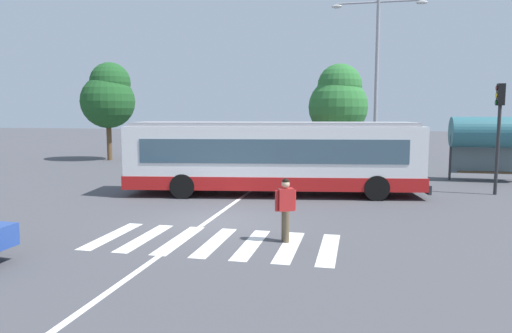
% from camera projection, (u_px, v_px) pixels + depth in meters
% --- Properties ---
extents(ground_plane, '(160.00, 160.00, 0.00)m').
position_uv_depth(ground_plane, '(218.00, 221.00, 14.91)').
color(ground_plane, '#47474C').
extents(city_transit_bus, '(12.56, 4.51, 3.06)m').
position_uv_depth(city_transit_bus, '(273.00, 157.00, 19.61)').
color(city_transit_bus, black).
rests_on(city_transit_bus, ground_plane).
extents(pedestrian_crossing_street, '(0.53, 0.41, 1.72)m').
position_uv_depth(pedestrian_crossing_street, '(285.00, 206.00, 12.39)').
color(pedestrian_crossing_street, brown).
rests_on(pedestrian_crossing_street, ground_plane).
extents(parked_car_black, '(2.06, 4.59, 1.35)m').
position_uv_depth(parked_car_black, '(220.00, 152.00, 31.73)').
color(parked_car_black, black).
rests_on(parked_car_black, ground_plane).
extents(parked_car_teal, '(1.96, 4.54, 1.35)m').
position_uv_depth(parked_car_teal, '(258.00, 154.00, 30.85)').
color(parked_car_teal, black).
rests_on(parked_car_teal, ground_plane).
extents(parked_car_red, '(1.96, 4.55, 1.35)m').
position_uv_depth(parked_car_red, '(298.00, 154.00, 30.55)').
color(parked_car_red, black).
rests_on(parked_car_red, ground_plane).
extents(parked_car_champagne, '(2.25, 4.65, 1.35)m').
position_uv_depth(parked_car_champagne, '(339.00, 155.00, 29.79)').
color(parked_car_champagne, black).
rests_on(parked_car_champagne, ground_plane).
extents(traffic_light_far_corner, '(0.33, 0.32, 4.65)m').
position_uv_depth(traffic_light_far_corner, '(499.00, 121.00, 19.37)').
color(traffic_light_far_corner, '#28282B').
rests_on(traffic_light_far_corner, ground_plane).
extents(bus_stop_shelter, '(4.18, 1.54, 3.25)m').
position_uv_depth(bus_stop_shelter, '(495.00, 133.00, 23.32)').
color(bus_stop_shelter, '#28282B').
rests_on(bus_stop_shelter, ground_plane).
extents(twin_arm_street_lamp, '(5.06, 0.32, 9.56)m').
position_uv_depth(twin_arm_street_lamp, '(377.00, 68.00, 25.61)').
color(twin_arm_street_lamp, '#939399').
rests_on(twin_arm_street_lamp, ground_plane).
extents(background_tree_left, '(3.87, 3.87, 7.08)m').
position_uv_depth(background_tree_left, '(109.00, 96.00, 33.76)').
color(background_tree_left, brown).
rests_on(background_tree_left, ground_plane).
extents(background_tree_right, '(4.21, 4.21, 6.92)m').
position_uv_depth(background_tree_right, '(338.00, 101.00, 33.13)').
color(background_tree_right, brown).
rests_on(background_tree_right, ground_plane).
extents(crosswalk_painted_stripes, '(6.49, 2.91, 0.01)m').
position_uv_depth(crosswalk_painted_stripes, '(215.00, 242.00, 12.45)').
color(crosswalk_painted_stripes, silver).
rests_on(crosswalk_painted_stripes, ground_plane).
extents(lane_center_line, '(0.16, 24.00, 0.01)m').
position_uv_depth(lane_center_line, '(227.00, 208.00, 16.92)').
color(lane_center_line, silver).
rests_on(lane_center_line, ground_plane).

